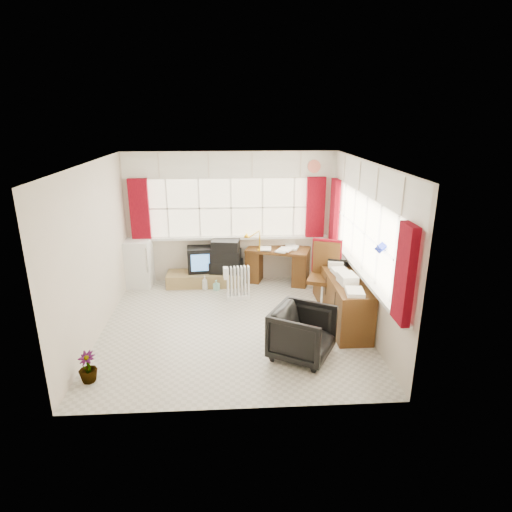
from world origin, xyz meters
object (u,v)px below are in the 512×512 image
(radiator, at_px, (238,286))
(credenza, at_px, (341,294))
(office_chair, at_px, (302,333))
(mini_fridge, at_px, (138,263))
(crt_tv, at_px, (201,259))
(task_chair, at_px, (325,274))
(tv_bench, at_px, (204,279))
(desk, at_px, (278,263))
(desk_lamp, at_px, (260,237))

(radiator, relative_size, credenza, 0.31)
(office_chair, height_order, radiator, office_chair)
(credenza, distance_m, mini_fridge, 3.87)
(crt_tv, bearing_deg, task_chair, -31.95)
(radiator, distance_m, crt_tv, 1.12)
(mini_fridge, bearing_deg, task_chair, -20.95)
(task_chair, bearing_deg, credenza, -58.40)
(office_chair, height_order, tv_bench, office_chair)
(desk, distance_m, task_chair, 1.45)
(desk, distance_m, desk_lamp, 0.69)
(desk, height_order, credenza, credenza)
(tv_bench, bearing_deg, crt_tv, 109.08)
(office_chair, distance_m, crt_tv, 3.19)
(radiator, height_order, mini_fridge, mini_fridge)
(radiator, distance_m, credenza, 1.82)
(radiator, relative_size, tv_bench, 0.44)
(desk_lamp, height_order, office_chair, desk_lamp)
(desk, distance_m, office_chair, 2.75)
(radiator, bearing_deg, desk, 45.20)
(task_chair, relative_size, credenza, 0.59)
(office_chair, relative_size, tv_bench, 0.55)
(task_chair, distance_m, office_chair, 1.62)
(office_chair, distance_m, radiator, 2.12)
(mini_fridge, bearing_deg, tv_bench, -3.65)
(task_chair, height_order, tv_bench, task_chair)
(task_chair, xyz_separation_m, office_chair, (-0.61, -1.48, -0.28))
(task_chair, relative_size, radiator, 1.94)
(task_chair, relative_size, office_chair, 1.54)
(desk_lamp, height_order, crt_tv, desk_lamp)
(radiator, bearing_deg, mini_fridge, 157.24)
(crt_tv, bearing_deg, mini_fridge, -177.62)
(credenza, height_order, crt_tv, credenza)
(desk_lamp, relative_size, office_chair, 0.51)
(radiator, distance_m, mini_fridge, 2.07)
(desk, bearing_deg, crt_tv, 178.07)
(desk_lamp, bearing_deg, radiator, -121.97)
(office_chair, bearing_deg, tv_bench, 58.51)
(task_chair, height_order, credenza, task_chair)
(credenza, bearing_deg, crt_tv, 144.62)
(office_chair, xyz_separation_m, radiator, (-0.82, 1.96, -0.10))
(desk_lamp, height_order, tv_bench, desk_lamp)
(desk, xyz_separation_m, radiator, (-0.79, -0.80, -0.13))
(office_chair, height_order, crt_tv, crt_tv)
(desk_lamp, distance_m, mini_fridge, 2.38)
(desk_lamp, height_order, mini_fridge, desk_lamp)
(credenza, relative_size, mini_fridge, 2.22)
(credenza, xyz_separation_m, crt_tv, (-2.32, 1.65, 0.09))
(task_chair, xyz_separation_m, credenza, (0.20, -0.33, -0.23))
(task_chair, xyz_separation_m, crt_tv, (-2.12, 1.32, -0.14))
(desk, xyz_separation_m, office_chair, (0.03, -2.75, -0.03))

